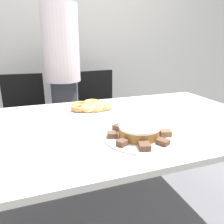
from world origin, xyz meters
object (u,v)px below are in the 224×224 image
object	(u,v)px
frosted_cake	(139,131)
napkin	(6,132)
plate_cake	(139,137)
office_chair_left	(25,125)
person_standing	(63,76)
plate_donuts	(93,109)
office_chair_right	(101,116)

from	to	relation	value
frosted_cake	napkin	distance (m)	0.69
plate_cake	frosted_cake	xyz separation A→B (m)	(-0.00, 0.00, 0.03)
office_chair_left	plate_cake	bearing A→B (deg)	-60.68
person_standing	plate_donuts	distance (m)	0.70
office_chair_right	napkin	world-z (taller)	office_chair_right
person_standing	frosted_cake	xyz separation A→B (m)	(0.20, -1.21, -0.11)
office_chair_right	plate_cake	size ratio (longest dim) A/B	2.61
plate_donuts	napkin	size ratio (longest dim) A/B	2.10
office_chair_right	frosted_cake	bearing A→B (deg)	-105.25
plate_donuts	person_standing	bearing A→B (deg)	99.06
plate_cake	napkin	xyz separation A→B (m)	(-0.62, 0.29, -0.00)
office_chair_right	frosted_cake	xyz separation A→B (m)	(-0.18, -1.26, 0.36)
office_chair_right	person_standing	bearing A→B (deg)	-179.06
frosted_cake	napkin	world-z (taller)	frosted_cake
office_chair_left	plate_cake	world-z (taller)	office_chair_left
office_chair_left	office_chair_right	world-z (taller)	same
plate_cake	plate_donuts	xyz separation A→B (m)	(-0.09, 0.53, 0.00)
office_chair_left	frosted_cake	world-z (taller)	office_chair_left
plate_donuts	frosted_cake	size ratio (longest dim) A/B	1.71
office_chair_left	office_chair_right	size ratio (longest dim) A/B	1.00
frosted_cake	office_chair_right	bearing A→B (deg)	81.78
plate_cake	napkin	bearing A→B (deg)	155.06
office_chair_right	plate_cake	distance (m)	1.32
frosted_cake	napkin	size ratio (longest dim) A/B	1.23
office_chair_left	frosted_cake	xyz separation A→B (m)	(0.59, -1.26, 0.36)
frosted_cake	napkin	bearing A→B (deg)	155.06
office_chair_right	plate_cake	bearing A→B (deg)	-105.25
person_standing	office_chair_right	bearing A→B (deg)	7.96
plate_cake	frosted_cake	size ratio (longest dim) A/B	1.74
office_chair_left	plate_cake	xyz separation A→B (m)	(0.59, -1.26, 0.32)
office_chair_left	plate_cake	distance (m)	1.43
office_chair_left	office_chair_right	bearing A→B (deg)	4.31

